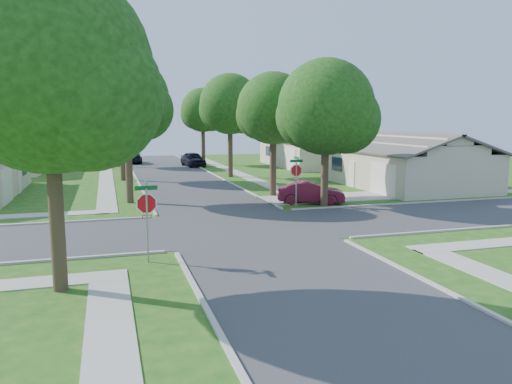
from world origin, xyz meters
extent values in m
plane|color=#1A4D15|center=(0.00, 0.00, 0.00)|extent=(100.00, 100.00, 0.00)
cube|color=#333335|center=(0.00, 0.00, 0.00)|extent=(7.00, 100.00, 0.02)
cube|color=#9E9B91|center=(6.10, 26.00, 0.02)|extent=(1.20, 40.00, 0.04)
cube|color=#9E9B91|center=(-6.10, 26.00, 0.02)|extent=(1.20, 40.00, 0.04)
cube|color=#9E9B91|center=(7.90, 7.10, 0.03)|extent=(8.80, 3.60, 0.05)
cube|color=gray|center=(-4.70, -4.70, 1.35)|extent=(0.06, 0.06, 2.70)
cylinder|color=white|center=(-4.70, -4.70, 2.15)|extent=(1.05, 0.02, 1.05)
cylinder|color=#B90C12|center=(-4.70, -4.70, 2.15)|extent=(0.90, 0.03, 0.90)
cube|color=#B90C12|center=(-4.70, -4.70, 1.68)|extent=(0.34, 0.03, 0.12)
cube|color=white|center=(-4.70, -4.70, 1.68)|extent=(0.30, 0.03, 0.08)
cube|color=#0C5426|center=(-4.70, -4.70, 2.72)|extent=(0.80, 0.02, 0.16)
cube|color=#0C5426|center=(-4.70, -4.70, 2.90)|extent=(0.02, 0.80, 0.16)
cube|color=gray|center=(4.70, 4.70, 1.35)|extent=(0.06, 0.06, 2.70)
cylinder|color=white|center=(4.70, 4.70, 2.15)|extent=(1.05, 0.02, 1.05)
cylinder|color=#B90C12|center=(4.70, 4.70, 2.15)|extent=(0.90, 0.03, 0.90)
cube|color=#B90C12|center=(4.70, 4.70, 1.68)|extent=(0.34, 0.03, 0.12)
cube|color=white|center=(4.70, 4.70, 1.68)|extent=(0.30, 0.03, 0.08)
cube|color=#0C5426|center=(4.70, 4.70, 2.72)|extent=(0.80, 0.02, 0.16)
cube|color=#0C5426|center=(4.70, 4.70, 2.90)|extent=(0.02, 0.80, 0.16)
cylinder|color=#38281C|center=(4.70, 9.00, 1.98)|extent=(0.44, 0.44, 3.95)
sphere|color=#17350D|center=(4.70, 9.00, 5.88)|extent=(4.80, 4.80, 4.80)
sphere|color=#17350D|center=(5.54, 8.52, 5.28)|extent=(3.46, 3.46, 3.46)
sphere|color=#17350D|center=(3.98, 9.60, 5.40)|extent=(3.26, 3.26, 3.26)
cylinder|color=#38281C|center=(4.70, 21.00, 2.15)|extent=(0.44, 0.44, 4.30)
sphere|color=#17350D|center=(4.70, 21.00, 6.51)|extent=(5.40, 5.40, 5.40)
sphere|color=#17350D|center=(5.65, 20.46, 5.84)|extent=(3.89, 3.89, 3.89)
sphere|color=#17350D|center=(3.89, 21.68, 5.97)|extent=(3.67, 3.67, 3.67)
cylinder|color=#38281C|center=(4.70, 34.00, 2.10)|extent=(0.44, 0.44, 4.20)
sphere|color=#17350D|center=(4.70, 34.00, 6.22)|extent=(5.00, 5.00, 5.00)
sphere|color=#17350D|center=(5.58, 33.50, 5.60)|extent=(3.60, 3.60, 3.60)
sphere|color=#17350D|center=(3.95, 34.62, 5.72)|extent=(3.40, 3.40, 3.40)
cylinder|color=#38281C|center=(-4.70, 9.00, 2.12)|extent=(0.44, 0.44, 4.25)
sphere|color=#17350D|center=(-4.70, 9.00, 6.37)|extent=(5.20, 5.20, 5.20)
sphere|color=#17350D|center=(-3.79, 8.48, 5.72)|extent=(3.74, 3.74, 3.74)
sphere|color=#17350D|center=(-5.48, 9.65, 5.85)|extent=(3.54, 3.54, 3.54)
cylinder|color=#38281C|center=(-4.70, 21.00, 2.22)|extent=(0.44, 0.44, 4.44)
sphere|color=#17350D|center=(-4.70, 21.00, 6.76)|extent=(5.60, 5.60, 5.60)
sphere|color=#17350D|center=(-3.72, 20.44, 6.06)|extent=(4.03, 4.03, 4.03)
sphere|color=#17350D|center=(-5.54, 21.70, 6.20)|extent=(3.81, 3.81, 3.81)
cylinder|color=#38281C|center=(-4.70, 34.00, 1.95)|extent=(0.44, 0.44, 3.90)
sphere|color=#17350D|center=(-4.70, 34.00, 5.74)|extent=(4.60, 4.60, 4.60)
sphere|color=#17350D|center=(-3.90, 33.54, 5.16)|extent=(3.31, 3.31, 3.31)
sphere|color=#17350D|center=(-5.39, 34.58, 5.28)|extent=(3.13, 3.13, 3.13)
cylinder|color=#38281C|center=(-7.50, -7.00, 2.02)|extent=(0.44, 0.44, 4.04)
sphere|color=#17350D|center=(-7.50, -7.00, 6.55)|extent=(6.00, 6.00, 6.00)
sphere|color=#17350D|center=(-6.45, -7.60, 5.80)|extent=(4.32, 4.32, 4.32)
sphere|color=#17350D|center=(-8.40, -6.25, 5.95)|extent=(4.08, 4.08, 4.08)
cylinder|color=#38281C|center=(6.30, 4.20, 1.77)|extent=(0.44, 0.44, 3.54)
sphere|color=#17350D|center=(6.30, 4.20, 5.86)|extent=(5.60, 5.60, 5.60)
sphere|color=#17350D|center=(7.28, 3.64, 5.16)|extent=(4.03, 4.03, 4.03)
sphere|color=#17350D|center=(5.46, 4.90, 5.30)|extent=(3.81, 3.81, 3.81)
cube|color=#C2B299|center=(16.00, 11.00, 1.40)|extent=(8.00, 13.00, 2.80)
cube|color=#4C4641|center=(18.00, 11.00, 3.45)|extent=(4.42, 13.60, 1.56)
cube|color=#4C4641|center=(14.00, 11.00, 3.45)|extent=(4.42, 13.60, 1.56)
cube|color=silver|center=(11.97, 7.10, 1.10)|extent=(0.06, 3.20, 2.20)
cube|color=silver|center=(11.97, 11.65, 1.00)|extent=(0.06, 0.90, 2.00)
cube|color=#1E2633|center=(11.97, 14.25, 1.55)|extent=(0.06, 1.80, 1.10)
cube|color=#C2B299|center=(16.00, 29.00, 1.40)|extent=(8.00, 13.00, 2.80)
cube|color=#4C4641|center=(18.00, 29.00, 3.45)|extent=(4.42, 13.60, 1.56)
cube|color=#4C4641|center=(14.00, 29.00, 3.45)|extent=(4.42, 13.60, 1.56)
cube|color=silver|center=(11.97, 25.10, 1.10)|extent=(0.06, 3.20, 2.20)
cube|color=silver|center=(11.97, 29.65, 1.00)|extent=(0.06, 0.90, 2.00)
cube|color=#1E2633|center=(11.97, 32.25, 1.55)|extent=(0.06, 1.80, 1.10)
cube|color=silver|center=(-11.97, 11.10, 1.10)|extent=(0.06, 3.20, 2.20)
cube|color=silver|center=(-11.97, 15.65, 1.00)|extent=(0.06, 0.90, 2.00)
cube|color=#1E2633|center=(-11.97, 18.25, 1.55)|extent=(0.06, 1.80, 1.10)
cube|color=#C2B299|center=(-16.00, 32.00, 1.40)|extent=(8.00, 13.00, 2.80)
cube|color=#4C4641|center=(-14.00, 32.00, 3.45)|extent=(4.42, 13.60, 1.56)
cube|color=silver|center=(-11.97, 28.10, 1.10)|extent=(0.06, 3.20, 2.20)
cube|color=silver|center=(-11.97, 32.65, 1.00)|extent=(0.06, 0.90, 2.00)
cube|color=#1E2633|center=(-11.97, 35.25, 1.55)|extent=(0.06, 1.80, 1.10)
imported|color=maroon|center=(6.00, 5.50, 0.68)|extent=(4.34, 2.76, 1.35)
imported|color=black|center=(3.20, 32.22, 0.80)|extent=(2.49, 4.88, 1.59)
imported|color=black|center=(-3.01, 38.22, 0.70)|extent=(2.05, 4.87, 1.40)
camera|label=1|loc=(-6.01, -22.65, 5.13)|focal=35.00mm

